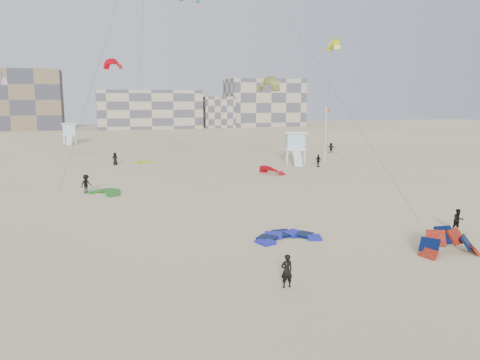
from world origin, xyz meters
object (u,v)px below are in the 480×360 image
object	(u,v)px
kite_ground_blue	(287,239)
kite_ground_orange	(449,254)
kitesurfer_main	(287,271)
lifeguard_tower_near	(295,148)

from	to	relation	value
kite_ground_blue	kite_ground_orange	world-z (taller)	kite_ground_orange
kite_ground_orange	kitesurfer_main	bearing A→B (deg)	-166.56
kite_ground_blue	lifeguard_tower_near	xyz separation A→B (m)	(15.67, 34.08, 2.22)
lifeguard_tower_near	kite_ground_orange	bearing A→B (deg)	-83.99
kite_ground_orange	lifeguard_tower_near	bearing A→B (deg)	83.62
kite_ground_orange	kite_ground_blue	bearing A→B (deg)	149.16
lifeguard_tower_near	kite_ground_blue	bearing A→B (deg)	-97.56
kite_ground_blue	kitesurfer_main	bearing A→B (deg)	-114.06
kite_ground_orange	lifeguard_tower_near	size ratio (longest dim) A/B	0.56
kite_ground_blue	kitesurfer_main	distance (m)	8.01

